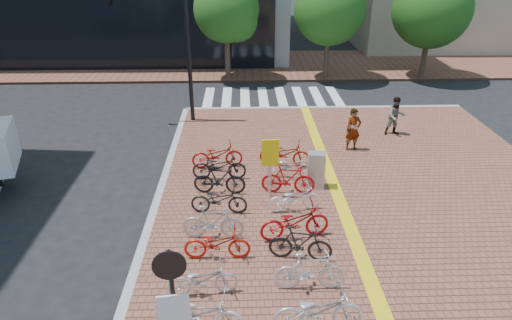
{
  "coord_description": "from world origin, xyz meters",
  "views": [
    {
      "loc": [
        -1.15,
        -9.95,
        7.86
      ],
      "look_at": [
        -0.72,
        3.55,
        1.3
      ],
      "focal_mm": 32.0,
      "sensor_mm": 36.0,
      "label": 1
    }
  ],
  "objects_px": {
    "bike_5": "(219,179)",
    "bike_12": "(295,198)",
    "bike_3": "(213,222)",
    "bike_13": "(288,179)",
    "notice_sign": "(174,304)",
    "bike_8": "(318,310)",
    "bike_9": "(310,271)",
    "utility_box": "(316,170)",
    "yellow_sign": "(270,158)",
    "pedestrian_a": "(353,130)",
    "bike_1": "(203,279)",
    "bike_0": "(199,312)",
    "bike_15": "(285,153)",
    "bike_10": "(300,243)",
    "bike_2": "(217,243)",
    "bike_14": "(289,166)",
    "traffic_light_pole": "(153,25)",
    "pedestrian_b": "(396,116)",
    "bike_6": "(219,166)",
    "bike_4": "(219,200)",
    "bike_11": "(295,222)",
    "bike_7": "(217,155)"
  },
  "relations": [
    {
      "from": "traffic_light_pole",
      "to": "pedestrian_a",
      "type": "bearing_deg",
      "value": -23.68
    },
    {
      "from": "bike_2",
      "to": "notice_sign",
      "type": "distance_m",
      "value": 4.12
    },
    {
      "from": "bike_5",
      "to": "yellow_sign",
      "type": "distance_m",
      "value": 1.91
    },
    {
      "from": "bike_10",
      "to": "utility_box",
      "type": "xyz_separation_m",
      "value": [
        1.0,
        3.95,
        0.13
      ]
    },
    {
      "from": "pedestrian_b",
      "to": "notice_sign",
      "type": "relative_size",
      "value": 0.54
    },
    {
      "from": "bike_11",
      "to": "yellow_sign",
      "type": "xyz_separation_m",
      "value": [
        -0.57,
        2.32,
        0.9
      ]
    },
    {
      "from": "bike_15",
      "to": "traffic_light_pole",
      "type": "bearing_deg",
      "value": 57.98
    },
    {
      "from": "bike_10",
      "to": "bike_7",
      "type": "bearing_deg",
      "value": 34.2
    },
    {
      "from": "bike_8",
      "to": "notice_sign",
      "type": "xyz_separation_m",
      "value": [
        -2.82,
        -1.25,
        1.45
      ]
    },
    {
      "from": "pedestrian_b",
      "to": "bike_6",
      "type": "bearing_deg",
      "value": -156.05
    },
    {
      "from": "bike_1",
      "to": "utility_box",
      "type": "xyz_separation_m",
      "value": [
        3.48,
        5.2,
        0.19
      ]
    },
    {
      "from": "bike_1",
      "to": "bike_7",
      "type": "bearing_deg",
      "value": -6.91
    },
    {
      "from": "bike_1",
      "to": "bike_8",
      "type": "height_order",
      "value": "bike_8"
    },
    {
      "from": "bike_1",
      "to": "bike_2",
      "type": "relative_size",
      "value": 0.96
    },
    {
      "from": "bike_12",
      "to": "notice_sign",
      "type": "distance_m",
      "value": 6.91
    },
    {
      "from": "pedestrian_a",
      "to": "bike_13",
      "type": "bearing_deg",
      "value": -140.89
    },
    {
      "from": "bike_13",
      "to": "bike_6",
      "type": "bearing_deg",
      "value": 72.09
    },
    {
      "from": "bike_12",
      "to": "utility_box",
      "type": "bearing_deg",
      "value": -39.11
    },
    {
      "from": "bike_6",
      "to": "bike_11",
      "type": "xyz_separation_m",
      "value": [
        2.28,
        -3.62,
        0.03
      ]
    },
    {
      "from": "bike_4",
      "to": "bike_11",
      "type": "height_order",
      "value": "bike_11"
    },
    {
      "from": "bike_3",
      "to": "bike_13",
      "type": "xyz_separation_m",
      "value": [
        2.36,
        2.48,
        0.01
      ]
    },
    {
      "from": "bike_13",
      "to": "utility_box",
      "type": "bearing_deg",
      "value": -59.24
    },
    {
      "from": "utility_box",
      "to": "bike_10",
      "type": "bearing_deg",
      "value": -104.2
    },
    {
      "from": "bike_3",
      "to": "bike_8",
      "type": "height_order",
      "value": "bike_3"
    },
    {
      "from": "pedestrian_b",
      "to": "bike_0",
      "type": "bearing_deg",
      "value": -128.48
    },
    {
      "from": "bike_1",
      "to": "traffic_light_pole",
      "type": "relative_size",
      "value": 0.27
    },
    {
      "from": "pedestrian_a",
      "to": "bike_15",
      "type": "bearing_deg",
      "value": -164.95
    },
    {
      "from": "bike_3",
      "to": "bike_13",
      "type": "relative_size",
      "value": 0.99
    },
    {
      "from": "pedestrian_a",
      "to": "yellow_sign",
      "type": "relative_size",
      "value": 0.84
    },
    {
      "from": "notice_sign",
      "to": "bike_8",
      "type": "bearing_deg",
      "value": 23.97
    },
    {
      "from": "bike_2",
      "to": "notice_sign",
      "type": "xyz_separation_m",
      "value": [
        -0.53,
        -3.8,
        1.5
      ]
    },
    {
      "from": "bike_9",
      "to": "notice_sign",
      "type": "height_order",
      "value": "notice_sign"
    },
    {
      "from": "notice_sign",
      "to": "traffic_light_pole",
      "type": "bearing_deg",
      "value": 100.17
    },
    {
      "from": "bike_2",
      "to": "pedestrian_b",
      "type": "bearing_deg",
      "value": -40.64
    },
    {
      "from": "bike_6",
      "to": "bike_13",
      "type": "height_order",
      "value": "bike_13"
    },
    {
      "from": "bike_0",
      "to": "bike_15",
      "type": "bearing_deg",
      "value": -7.5
    },
    {
      "from": "bike_15",
      "to": "yellow_sign",
      "type": "height_order",
      "value": "yellow_sign"
    },
    {
      "from": "bike_6",
      "to": "traffic_light_pole",
      "type": "xyz_separation_m",
      "value": [
        -2.96,
        5.97,
        3.86
      ]
    },
    {
      "from": "bike_15",
      "to": "utility_box",
      "type": "height_order",
      "value": "utility_box"
    },
    {
      "from": "pedestrian_b",
      "to": "notice_sign",
      "type": "distance_m",
      "value": 14.53
    },
    {
      "from": "bike_1",
      "to": "bike_10",
      "type": "relative_size",
      "value": 1.0
    },
    {
      "from": "bike_8",
      "to": "bike_12",
      "type": "relative_size",
      "value": 1.18
    },
    {
      "from": "bike_10",
      "to": "utility_box",
      "type": "height_order",
      "value": "utility_box"
    },
    {
      "from": "bike_5",
      "to": "bike_12",
      "type": "xyz_separation_m",
      "value": [
        2.39,
        -1.14,
        -0.08
      ]
    },
    {
      "from": "bike_5",
      "to": "bike_1",
      "type": "bearing_deg",
      "value": -176.92
    },
    {
      "from": "bike_12",
      "to": "bike_14",
      "type": "height_order",
      "value": "bike_12"
    },
    {
      "from": "bike_7",
      "to": "bike_13",
      "type": "distance_m",
      "value": 3.18
    },
    {
      "from": "bike_14",
      "to": "pedestrian_a",
      "type": "distance_m",
      "value": 3.63
    },
    {
      "from": "yellow_sign",
      "to": "bike_5",
      "type": "bearing_deg",
      "value": 170.57
    },
    {
      "from": "bike_14",
      "to": "yellow_sign",
      "type": "relative_size",
      "value": 0.8
    }
  ]
}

